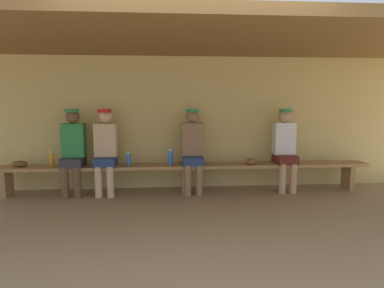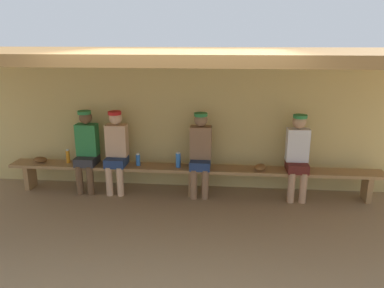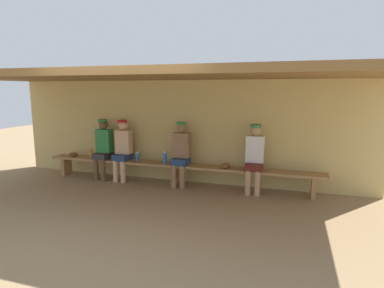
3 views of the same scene
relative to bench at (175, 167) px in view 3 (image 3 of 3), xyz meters
The scene contains 13 objects.
ground_plane 1.60m from the bench, 90.00° to the right, with size 24.00×24.00×0.00m, color #937754.
back_wall 0.84m from the bench, 90.00° to the left, with size 8.00×0.20×2.20m, color tan.
dugout_roof 2.06m from the bench, 90.00° to the right, with size 8.00×2.80×0.12m, color brown.
bench is the anchor object (origin of this frame).
player_leftmost 1.76m from the bench, behind, with size 0.34×0.42×1.34m.
player_in_red 0.39m from the bench, ahead, with size 0.34×0.42×1.34m.
player_shirtless_tan 1.69m from the bench, ahead, with size 0.34×0.42×1.34m.
player_in_blue 1.28m from the bench, behind, with size 0.34×0.42×1.34m.
water_bottle_clear 0.29m from the bench, behind, with size 0.08×0.08×0.25m.
water_bottle_green 0.89m from the bench, behind, with size 0.07×0.07×0.21m.
water_bottle_blue 2.08m from the bench, behind, with size 0.06×0.06×0.23m.
baseball_glove_worn 1.09m from the bench, ahead, with size 0.24×0.17×0.09m, color brown.
baseball_glove_tan 2.55m from the bench, behind, with size 0.24×0.17×0.09m, color brown.
Camera 3 is at (2.31, -4.54, 2.00)m, focal length 29.70 mm.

